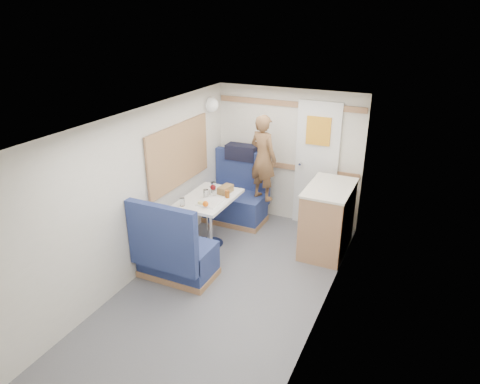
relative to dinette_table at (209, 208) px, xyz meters
The scene contains 28 objects.
floor 1.32m from the dinette_table, 56.98° to the right, with size 4.50×4.50×0.00m, color #515156.
ceiling 1.87m from the dinette_table, 56.98° to the right, with size 4.50×4.50×0.00m, color silver.
wall_back 1.47m from the dinette_table, 62.53° to the left, with size 2.20×0.02×2.00m, color silver.
wall_left 1.18m from the dinette_table, 114.23° to the right, with size 0.02×4.50×2.00m, color silver.
wall_right 2.06m from the dinette_table, 29.74° to the right, with size 0.02×4.50×2.00m, color silver.
oak_trim_low 1.42m from the dinette_table, 62.15° to the left, with size 2.15×0.02×0.08m, color olive.
oak_trim_high 1.85m from the dinette_table, 62.15° to the left, with size 2.15×0.02×0.08m, color olive.
side_window 0.81m from the dinette_table, behind, with size 0.04×1.30×0.72m, color #9AA289.
rear_door 1.69m from the dinette_table, 47.92° to the left, with size 0.62×0.12×1.86m.
dinette_table is the anchor object (origin of this frame).
bench_far 0.90m from the dinette_table, 90.00° to the left, with size 0.90×0.59×1.05m.
bench_near 0.90m from the dinette_table, 90.00° to the right, with size 0.90×0.59×1.05m.
ledge 1.16m from the dinette_table, 90.00° to the left, with size 0.90×0.14×0.04m, color olive.
dome_light 1.51m from the dinette_table, 114.65° to the left, with size 0.20×0.20×0.20m, color white.
galley_counter 1.57m from the dinette_table, 20.54° to the left, with size 0.57×0.92×0.92m.
person 1.07m from the dinette_table, 63.37° to the left, with size 0.45×0.30×1.24m, color brown.
duffel_bag 1.21m from the dinette_table, 91.83° to the left, with size 0.47×0.23×0.23m, color black.
tray 0.24m from the dinette_table, 53.48° to the right, with size 0.26×0.34×0.02m, color white.
orange_fruit 0.39m from the dinette_table, 67.97° to the right, with size 0.07×0.07×0.07m, color #DD5009.
cheese_block 0.33m from the dinette_table, 79.75° to the right, with size 0.09×0.06×0.03m, color #F7E48E.
wine_glass 0.28m from the dinette_table, 47.04° to the left, with size 0.08×0.08×0.17m.
tumbler_left 0.46m from the dinette_table, 114.67° to the right, with size 0.07×0.07×0.11m, color silver.
tumbler_mid 0.33m from the dinette_table, 103.77° to the left, with size 0.07×0.07×0.12m, color white.
tumbler_right 0.21m from the dinette_table, 136.64° to the right, with size 0.07×0.07×0.11m, color white.
beer_glass 0.32m from the dinette_table, 22.87° to the left, with size 0.06×0.06×0.10m, color brown.
pepper_grinder 0.25m from the dinette_table, 108.10° to the left, with size 0.03×0.03×0.09m, color black.
salt_grinder 0.22m from the dinette_table, 106.96° to the left, with size 0.04×0.04×0.09m, color white.
bread_loaf 0.33m from the dinette_table, 60.62° to the left, with size 0.12×0.23×0.10m, color brown.
Camera 1 is at (1.89, -3.50, 2.99)m, focal length 32.00 mm.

